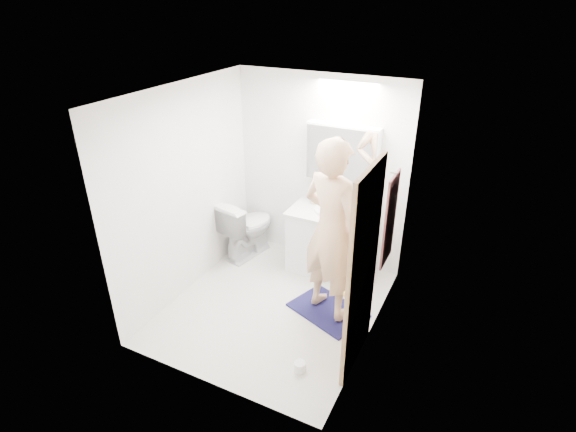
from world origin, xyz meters
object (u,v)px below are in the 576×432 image
Objects in this scene: soap_bottle_b at (318,197)px; toilet_paper_roll at (300,367)px; toilet at (247,227)px; toothbrush_cup at (349,207)px; person at (332,230)px; soap_bottle_a at (314,195)px; vanity_cabinet at (327,243)px; medicine_cabinet at (342,154)px.

toilet_paper_roll is at bearing -71.15° from soap_bottle_b.
toothbrush_cup is at bearing -156.17° from toilet.
person is at bearing 95.34° from toilet_paper_roll.
toothbrush_cup is 0.93× the size of toilet_paper_roll.
soap_bottle_a is at bearing -178.75° from toothbrush_cup.
soap_bottle_b is at bearing 140.51° from vanity_cabinet.
toilet is 0.41× the size of person.
toilet_paper_roll is at bearing -75.97° from vanity_cabinet.
person is 1.12m from soap_bottle_b.
medicine_cabinet is at bearing 6.16° from soap_bottle_b.
person is at bearing -57.38° from soap_bottle_a.
medicine_cabinet is 5.44× the size of soap_bottle_b.
soap_bottle_b is (0.88, 0.30, 0.49)m from toilet.
vanity_cabinet is 1.10m from toilet.
vanity_cabinet is 1.10× the size of toilet.
toilet is 1.05m from soap_bottle_b.
toothbrush_cup is (0.42, -0.02, -0.03)m from soap_bottle_b.
vanity_cabinet reaches higher than toilet_paper_roll.
toothbrush_cup is (1.30, 0.28, 0.46)m from toilet.
toothbrush_cup is at bearing 96.88° from toilet_paper_roll.
toilet_paper_roll is (0.09, -0.93, -0.99)m from person.
soap_bottle_a reaches higher than soap_bottle_b.
toilet is 2.24m from toilet_paper_roll.
soap_bottle_b reaches higher than toilet_paper_roll.
medicine_cabinet reaches higher than toothbrush_cup.
soap_bottle_a is at bearing -36.80° from person.
medicine_cabinet is 0.45× the size of person.
soap_bottle_b reaches higher than vanity_cabinet.
toilet_paper_roll is (0.68, -1.87, -0.89)m from soap_bottle_a.
soap_bottle_a is (-0.60, 0.93, -0.10)m from person.
soap_bottle_a reaches higher than toilet.
person is at bearing -81.61° from toothbrush_cup.
toothbrush_cup reaches higher than toilet.
soap_bottle_a is 1.44× the size of soap_bottle_b.
soap_bottle_a is (-0.31, -0.06, -0.56)m from medicine_cabinet.
soap_bottle_b is 0.42m from toothbrush_cup.
soap_bottle_a is 2.18m from toilet_paper_roll.
medicine_cabinet reaches higher than vanity_cabinet.
soap_bottle_a is at bearing 149.55° from vanity_cabinet.
vanity_cabinet is 8.78× the size of toothbrush_cup.
person reaches higher than soap_bottle_b.
person is 1.11m from soap_bottle_a.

